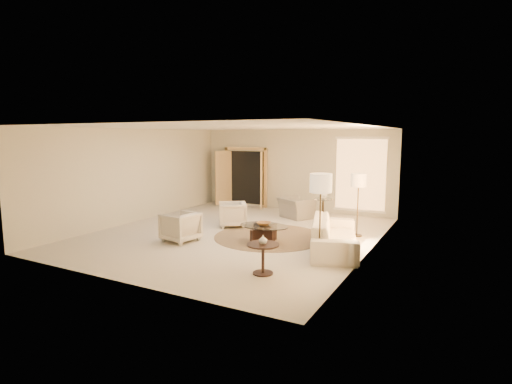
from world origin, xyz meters
The scene contains 18 objects.
room centered at (0.00, 0.00, 1.40)m, with size 7.04×8.04×2.83m.
windows_right centered at (3.45, 0.10, 1.35)m, with size 0.10×6.40×2.40m, color #FFB766, non-canonical shape.
window_back_corner centered at (2.30, 3.95, 1.35)m, with size 1.70×0.10×2.40m, color #FFB766, non-canonical shape.
curtains_right centered at (3.40, 1.00, 1.30)m, with size 0.06×5.20×2.60m, color beige, non-canonical shape.
french_doors centered at (-1.90, 3.82, 1.07)m, with size 1.95×0.66×2.16m.
area_rug centered at (0.94, 0.14, 0.01)m, with size 2.87×2.87×0.01m, color #423221.
sofa centered at (2.78, -0.26, 0.36)m, with size 2.50×0.98×0.73m, color beige.
armchair_left centered at (-0.53, 0.71, 0.39)m, with size 0.75×0.70×0.77m, color beige.
armchair_right centered at (-0.82, -1.28, 0.40)m, with size 0.77×0.72×0.79m, color beige.
accent_chair centered at (0.61, 2.70, 0.43)m, with size 0.98×0.64×0.86m, color gray.
coffee_table centered at (1.10, -0.51, 0.28)m, with size 1.59×1.59×0.45m.
end_table centered at (2.06, -2.43, 0.40)m, with size 0.62×0.62×0.58m.
side_table centered at (1.47, 2.77, 0.41)m, with size 0.58×0.58×0.68m.
floor_lamp_near centered at (2.90, 1.28, 1.39)m, with size 0.40×0.40×1.63m.
floor_lamp_far centered at (2.77, -1.27, 1.56)m, with size 0.44×0.44×1.84m.
bowl centered at (1.10, -0.51, 0.49)m, with size 0.33×0.33×0.08m, color brown.
end_vase centered at (2.06, -2.43, 0.66)m, with size 0.16×0.16×0.17m, color silver.
side_vase centered at (1.47, 2.77, 0.80)m, with size 0.24×0.24×0.25m, color silver.
Camera 1 is at (5.36, -8.87, 2.58)m, focal length 28.00 mm.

